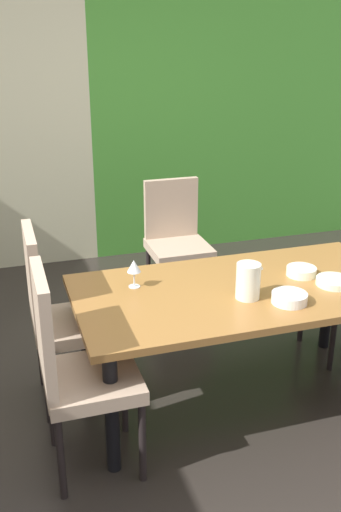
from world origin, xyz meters
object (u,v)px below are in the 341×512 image
at_px(wine_glass_south, 134,267).
at_px(dining_table, 240,300).
at_px(serving_bowl_right, 334,282).
at_px(serving_bowl_near_shelf, 301,271).
at_px(serving_bowl_corner, 289,298).
at_px(chair_head_far, 176,236).
at_px(chair_left_far, 58,310).
at_px(pitcher_rear, 248,281).
at_px(chair_left_near, 73,365).

bearing_deg(wine_glass_south, dining_table, -18.29).
distance_m(serving_bowl_right, serving_bowl_near_shelf, 0.20).
bearing_deg(serving_bowl_corner, serving_bowl_near_shelf, 51.34).
bearing_deg(chair_head_far, chair_left_far, 45.18).
xyz_separation_m(chair_head_far, serving_bowl_corner, (0.11, -1.55, 0.19)).
bearing_deg(chair_head_far, dining_table, 87.90).
bearing_deg(chair_left_far, serving_bowl_right, 74.49).
xyz_separation_m(serving_bowl_near_shelf, pitcher_rear, (-0.41, -0.18, 0.07)).
xyz_separation_m(serving_bowl_right, pitcher_rear, (-0.52, -0.00, 0.08)).
xyz_separation_m(chair_head_far, serving_bowl_right, (0.45, -1.43, 0.18)).
height_order(wine_glass_south, serving_bowl_near_shelf, wine_glass_south).
relative_size(chair_head_far, pitcher_rear, 5.05).
bearing_deg(chair_left_far, pitcher_rear, 66.47).
bearing_deg(wine_glass_south, chair_left_far, 165.96).
relative_size(chair_left_near, wine_glass_south, 6.74).
xyz_separation_m(wine_glass_south, pitcher_rear, (0.53, -0.31, -0.02)).
height_order(chair_head_far, chair_left_far, chair_left_far).
distance_m(dining_table, serving_bowl_corner, 0.31).
relative_size(chair_left_near, pitcher_rear, 5.49).
bearing_deg(chair_left_near, serving_bowl_corner, 92.17).
relative_size(serving_bowl_corner, pitcher_rear, 0.96).
bearing_deg(serving_bowl_near_shelf, chair_head_far, 105.41).
relative_size(dining_table, chair_left_near, 1.72).
bearing_deg(serving_bowl_right, serving_bowl_corner, -160.35).
relative_size(wine_glass_south, serving_bowl_corner, 0.85).
bearing_deg(serving_bowl_right, chair_left_far, 164.49).
xyz_separation_m(chair_left_far, serving_bowl_right, (1.47, -0.41, 0.15)).
bearing_deg(serving_bowl_right, serving_bowl_near_shelf, 121.97).
distance_m(serving_bowl_right, pitcher_rear, 0.53).
xyz_separation_m(dining_table, serving_bowl_near_shelf, (0.39, 0.05, 0.10)).
relative_size(chair_left_near, chair_head_far, 1.09).
relative_size(dining_table, chair_head_far, 1.87).
height_order(chair_left_far, pitcher_rear, chair_left_far).
relative_size(chair_left_far, serving_bowl_corner, 5.74).
height_order(chair_left_near, chair_left_far, same).
relative_size(serving_bowl_right, serving_bowl_near_shelf, 1.17).
xyz_separation_m(serving_bowl_right, serving_bowl_near_shelf, (-0.11, 0.17, 0.01)).
bearing_deg(dining_table, chair_head_far, 87.90).
bearing_deg(chair_left_near, serving_bowl_near_shelf, 103.87).
distance_m(dining_table, chair_head_far, 1.31).
bearing_deg(chair_left_near, dining_table, 106.48).
xyz_separation_m(chair_head_far, chair_left_far, (-1.01, -1.02, 0.03)).
bearing_deg(serving_bowl_near_shelf, chair_left_far, 170.16).
bearing_deg(chair_head_far, pitcher_rear, 87.28).
bearing_deg(chair_left_near, pitcher_rear, 99.59).
bearing_deg(serving_bowl_right, chair_head_far, 107.61).
bearing_deg(pitcher_rear, dining_table, 80.87).
bearing_deg(pitcher_rear, chair_left_near, -170.41).
distance_m(wine_glass_south, pitcher_rear, 0.61).
xyz_separation_m(dining_table, serving_bowl_corner, (0.16, -0.24, 0.11)).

